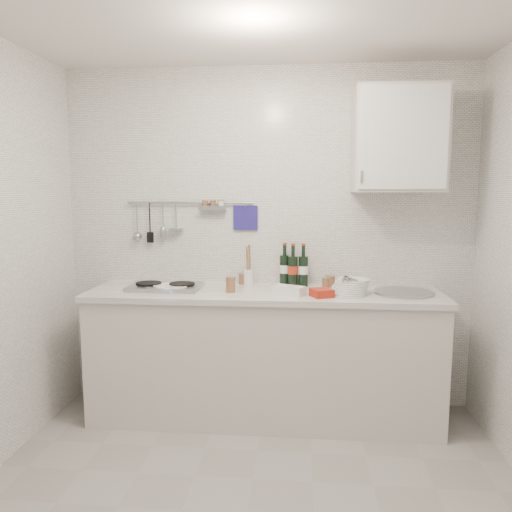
# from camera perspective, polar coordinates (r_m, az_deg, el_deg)

# --- Properties ---
(back_wall) EXTENTS (3.00, 0.02, 2.50)m
(back_wall) POSITION_cam_1_polar(r_m,az_deg,el_deg) (3.72, 1.27, 1.93)
(back_wall) COLOR silver
(back_wall) RESTS_ON floor
(counter) EXTENTS (2.44, 0.64, 0.96)m
(counter) POSITION_cam_1_polar(r_m,az_deg,el_deg) (3.60, 1.00, -11.58)
(counter) COLOR beige
(counter) RESTS_ON floor
(wall_rail) EXTENTS (0.98, 0.09, 0.34)m
(wall_rail) POSITION_cam_1_polar(r_m,az_deg,el_deg) (3.76, -7.88, 4.61)
(wall_rail) COLOR #93969B
(wall_rail) RESTS_ON back_wall
(wall_cabinet) EXTENTS (0.60, 0.38, 0.70)m
(wall_cabinet) POSITION_cam_1_polar(r_m,az_deg,el_deg) (3.59, 15.96, 12.64)
(wall_cabinet) COLOR beige
(wall_cabinet) RESTS_ON back_wall
(plate_stack_hob) EXTENTS (0.27, 0.26, 0.04)m
(plate_stack_hob) POSITION_cam_1_polar(r_m,az_deg,el_deg) (3.54, -9.78, -3.57)
(plate_stack_hob) COLOR #5161B8
(plate_stack_hob) RESTS_ON counter
(plate_stack_sink) EXTENTS (0.28, 0.26, 0.11)m
(plate_stack_sink) POSITION_cam_1_polar(r_m,az_deg,el_deg) (3.40, 10.67, -3.50)
(plate_stack_sink) COLOR white
(plate_stack_sink) RESTS_ON counter
(wine_bottles) EXTENTS (0.21, 0.12, 0.31)m
(wine_bottles) POSITION_cam_1_polar(r_m,az_deg,el_deg) (3.63, 4.31, -1.02)
(wine_bottles) COLOR black
(wine_bottles) RESTS_ON counter
(butter_dish) EXTENTS (0.23, 0.18, 0.06)m
(butter_dish) POSITION_cam_1_polar(r_m,az_deg,el_deg) (3.34, 3.75, -3.95)
(butter_dish) COLOR white
(butter_dish) RESTS_ON counter
(strawberry_punnet) EXTENTS (0.17, 0.17, 0.05)m
(strawberry_punnet) POSITION_cam_1_polar(r_m,az_deg,el_deg) (3.30, 7.50, -4.19)
(strawberry_punnet) COLOR #BC3314
(strawberry_punnet) RESTS_ON counter
(utensil_crock) EXTENTS (0.07, 0.07, 0.30)m
(utensil_crock) POSITION_cam_1_polar(r_m,az_deg,el_deg) (3.69, -0.87, -2.19)
(utensil_crock) COLOR white
(utensil_crock) RESTS_ON counter
(jar_a) EXTENTS (0.06, 0.06, 0.08)m
(jar_a) POSITION_cam_1_polar(r_m,az_deg,el_deg) (3.71, -1.53, -2.57)
(jar_a) COLOR brown
(jar_a) RESTS_ON counter
(jar_b) EXTENTS (0.07, 0.07, 0.09)m
(jar_b) POSITION_cam_1_polar(r_m,az_deg,el_deg) (3.64, 8.50, -2.82)
(jar_b) COLOR brown
(jar_b) RESTS_ON counter
(jar_c) EXTENTS (0.06, 0.06, 0.08)m
(jar_c) POSITION_cam_1_polar(r_m,az_deg,el_deg) (3.62, 8.01, -2.97)
(jar_c) COLOR brown
(jar_c) RESTS_ON counter
(jar_d) EXTENTS (0.07, 0.07, 0.11)m
(jar_d) POSITION_cam_1_polar(r_m,az_deg,el_deg) (3.42, -2.92, -3.21)
(jar_d) COLOR brown
(jar_d) RESTS_ON counter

